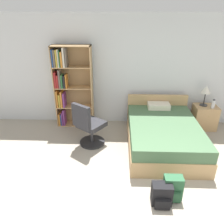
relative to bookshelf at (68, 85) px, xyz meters
The scene contains 9 objects.
wall_back 1.71m from the bookshelf, ahead, with size 9.00×0.06×2.60m.
bookshelf is the anchor object (origin of this frame).
bed 2.43m from the bookshelf, 22.27° to the right, with size 1.42×2.03×0.80m.
office_chair 1.25m from the bookshelf, 57.94° to the right, with size 0.70×0.72×0.99m.
nightstand 3.36m from the bookshelf, ahead, with size 0.53×0.45×0.58m.
table_lamp 3.21m from the bookshelf, ahead, with size 0.22×0.22×0.49m.
water_bottle 3.40m from the bookshelf, ahead, with size 0.08×0.08×0.21m.
backpack_green 3.23m from the bookshelf, 49.00° to the right, with size 0.28×0.22×0.39m.
backpack_black 3.21m from the bookshelf, 53.04° to the right, with size 0.30×0.25×0.35m.
Camera 1 is at (-0.47, -1.89, 2.62)m, focal length 35.00 mm.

